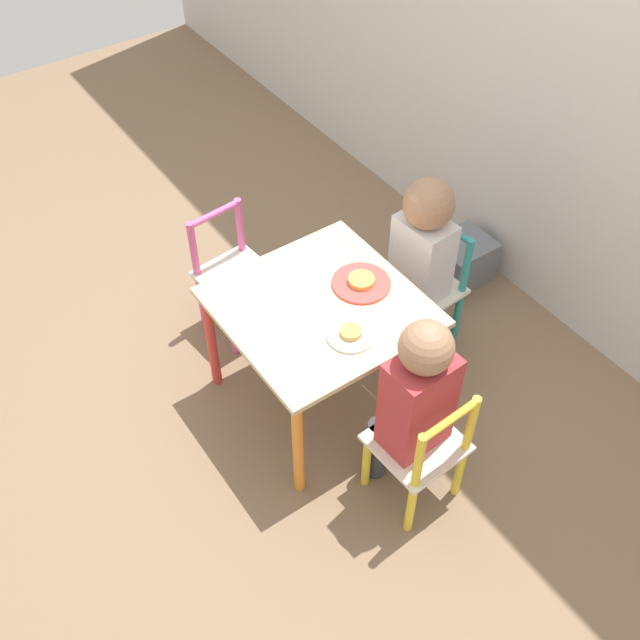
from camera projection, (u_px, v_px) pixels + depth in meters
name	position (u px, v px, depth m)	size (l,w,h in m)	color
ground_plane	(320.00, 396.00, 2.77)	(6.00, 6.00, 0.00)	#7F664C
kids_table	(320.00, 319.00, 2.47)	(0.62, 0.62, 0.48)	beige
chair_teal	(426.00, 288.00, 2.81)	(0.28, 0.28, 0.51)	silver
chair_yellow	(421.00, 450.00, 2.32)	(0.27, 0.27, 0.51)	silver
chair_pink	(233.00, 275.00, 2.86)	(0.28, 0.28, 0.51)	silver
child_back	(420.00, 252.00, 2.63)	(0.21, 0.23, 0.75)	#38383D
child_right	(414.00, 397.00, 2.20)	(0.22, 0.21, 0.77)	#38383D
plate_back	(361.00, 282.00, 2.48)	(0.20, 0.20, 0.03)	#E54C47
plate_right	(351.00, 334.00, 2.32)	(0.15, 0.15, 0.03)	white
storage_bin	(462.00, 260.00, 3.15)	(0.20, 0.23, 0.19)	slate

